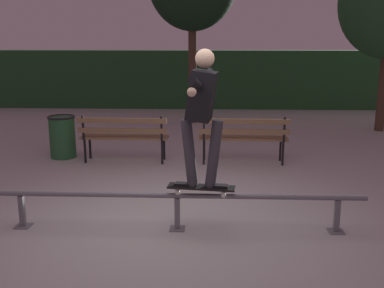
% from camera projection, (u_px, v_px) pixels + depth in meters
% --- Properties ---
extents(ground_plane, '(90.00, 90.00, 0.00)m').
position_uv_depth(ground_plane, '(178.00, 225.00, 5.36)').
color(ground_plane, '#ADAAA8').
extents(hedge_backdrop, '(24.00, 1.20, 1.88)m').
position_uv_depth(hedge_backdrop, '(199.00, 79.00, 14.85)').
color(hedge_backdrop, '#234C28').
rests_on(hedge_backdrop, ground).
extents(grind_rail, '(4.36, 0.18, 0.45)m').
position_uv_depth(grind_rail, '(177.00, 201.00, 5.16)').
color(grind_rail, slate).
rests_on(grind_rail, ground).
extents(skateboard, '(0.80, 0.30, 0.09)m').
position_uv_depth(skateboard, '(201.00, 187.00, 5.11)').
color(skateboard, black).
rests_on(skateboard, grind_rail).
extents(skateboarder, '(0.63, 1.40, 1.56)m').
position_uv_depth(skateboarder, '(202.00, 107.00, 4.90)').
color(skateboarder, black).
rests_on(skateboarder, skateboard).
extents(park_bench_leftmost, '(1.61, 0.44, 0.88)m').
position_uv_depth(park_bench_leftmost, '(124.00, 134.00, 8.00)').
color(park_bench_leftmost, black).
rests_on(park_bench_leftmost, ground).
extents(park_bench_left_center, '(1.61, 0.44, 0.88)m').
position_uv_depth(park_bench_left_center, '(243.00, 135.00, 7.92)').
color(park_bench_left_center, black).
rests_on(park_bench_left_center, ground).
extents(trash_can, '(0.52, 0.52, 0.80)m').
position_uv_depth(trash_can, '(62.00, 136.00, 8.40)').
color(trash_can, '#23562D').
rests_on(trash_can, ground).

